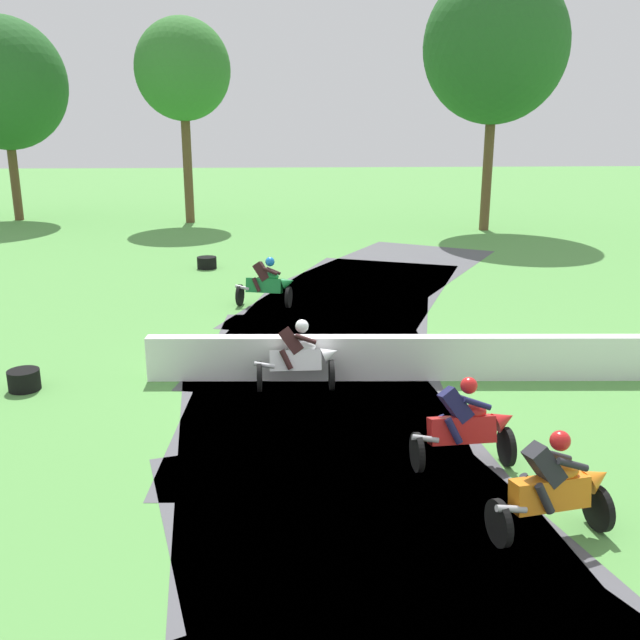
{
  "coord_description": "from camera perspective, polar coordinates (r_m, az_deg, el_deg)",
  "views": [
    {
      "loc": [
        -0.67,
        -13.48,
        5.16
      ],
      "look_at": [
        0.12,
        1.18,
        0.9
      ],
      "focal_mm": 39.83,
      "sensor_mm": 36.0,
      "label": 1
    }
  ],
  "objects": [
    {
      "name": "tree_far_left",
      "position": [
        33.85,
        13.91,
        20.53
      ],
      "size": [
        6.26,
        6.26,
        11.3
      ],
      "color": "brown",
      "rests_on": "ground"
    },
    {
      "name": "track_asphalt",
      "position": [
        14.5,
        4.48,
        -4.7
      ],
      "size": [
        10.52,
        32.24,
        0.01
      ],
      "color": "#515156",
      "rests_on": "ground"
    },
    {
      "name": "tree_far_right",
      "position": [
        35.92,
        -10.97,
        19.1
      ],
      "size": [
        4.49,
        4.49,
        9.57
      ],
      "color": "brown",
      "rests_on": "ground"
    },
    {
      "name": "motorcycle_fourth_orange",
      "position": [
        9.61,
        18.37,
        -12.64
      ],
      "size": [
        1.68,
        0.95,
        1.42
      ],
      "color": "black",
      "rests_on": "ground"
    },
    {
      "name": "safety_barrier",
      "position": [
        15.52,
        22.67,
        -2.79
      ],
      "size": [
        18.89,
        1.25,
        0.9
      ],
      "primitive_type": "cube",
      "rotation": [
        0.0,
        0.0,
        4.66
      ],
      "color": "white",
      "rests_on": "ground"
    },
    {
      "name": "ground_plane",
      "position": [
        14.45,
        -0.22,
        -4.74
      ],
      "size": [
        120.0,
        120.0,
        0.0
      ],
      "primitive_type": "plane",
      "color": "#569947"
    },
    {
      "name": "motorcycle_lead_green",
      "position": [
        19.78,
        -4.28,
        2.97
      ],
      "size": [
        1.71,
        1.03,
        1.43
      ],
      "color": "black",
      "rests_on": "ground"
    },
    {
      "name": "tire_stack_near",
      "position": [
        25.09,
        -9.08,
        4.57
      ],
      "size": [
        0.67,
        0.67,
        0.4
      ],
      "color": "black",
      "rests_on": "ground"
    },
    {
      "name": "motorcycle_trailing_red",
      "position": [
        11.07,
        11.66,
        -8.27
      ],
      "size": [
        1.68,
        0.87,
        1.43
      ],
      "color": "black",
      "rests_on": "ground"
    },
    {
      "name": "tire_stack_mid_a",
      "position": [
        14.98,
        -22.68,
        -4.47
      ],
      "size": [
        0.61,
        0.61,
        0.4
      ],
      "color": "black",
      "rests_on": "ground"
    },
    {
      "name": "motorcycle_chase_white",
      "position": [
        13.8,
        -1.68,
        -2.97
      ],
      "size": [
        1.68,
        0.86,
        1.42
      ],
      "color": "black",
      "rests_on": "ground"
    },
    {
      "name": "tree_mid_rise",
      "position": [
        39.24,
        -24.08,
        16.94
      ],
      "size": [
        5.99,
        5.99,
        9.75
      ],
      "color": "brown",
      "rests_on": "ground"
    }
  ]
}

